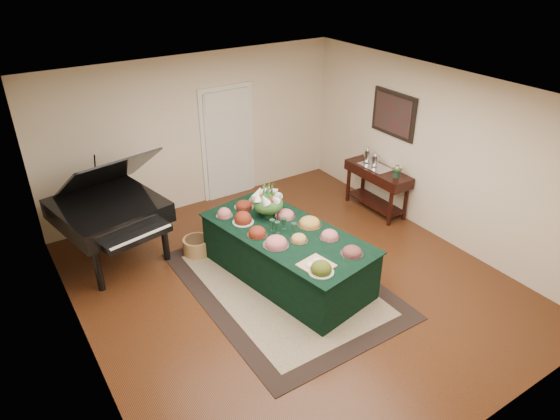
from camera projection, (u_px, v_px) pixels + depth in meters
ground at (291, 283)px, 7.14m from camera, size 6.00×6.00×0.00m
area_rug at (283, 284)px, 7.10m from camera, size 2.35×3.29×0.01m
kitchen_doorway at (228, 144)px, 9.12m from camera, size 1.05×0.07×2.10m
buffet_table at (287, 255)px, 7.09m from camera, size 1.62×2.69×0.76m
food_platters at (281, 226)px, 6.96m from camera, size 1.20×2.34×0.13m
cutting_board at (315, 263)px, 6.19m from camera, size 0.43×0.43×0.10m
green_goblets at (282, 226)px, 6.87m from camera, size 0.27×0.32×0.18m
floral_centerpiece at (268, 200)px, 7.16m from camera, size 0.45×0.45×0.45m
grand_piano at (109, 209)px, 7.29m from camera, size 1.68×1.87×1.70m
wicker_basket at (197, 246)px, 7.74m from camera, size 0.42×0.42×0.26m
mahogany_sideboard at (377, 178)px, 8.76m from camera, size 0.45×1.29×0.81m
tea_service at (372, 159)px, 8.75m from camera, size 0.34×0.58×0.30m
pink_bouquet at (397, 169)px, 8.28m from camera, size 0.19×0.19×0.24m
wall_painting at (394, 114)px, 8.33m from camera, size 0.05×0.95×0.75m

